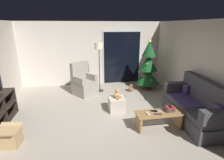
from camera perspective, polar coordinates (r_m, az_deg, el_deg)
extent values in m
plane|color=#9E9384|center=(4.58, -3.50, -13.13)|extent=(7.00, 7.00, 0.00)
cube|color=beige|center=(7.07, -6.60, 8.70)|extent=(5.72, 0.12, 2.50)
cube|color=beige|center=(5.22, 29.24, 3.31)|extent=(0.12, 6.00, 2.50)
cube|color=silver|center=(7.20, 3.29, 7.73)|extent=(1.60, 0.02, 2.20)
cube|color=black|center=(7.19, 3.32, 7.32)|extent=(1.50, 0.02, 2.10)
cube|color=#3D3D42|center=(4.88, 24.94, -10.58)|extent=(0.89, 1.95, 0.34)
cube|color=#3D3D42|center=(4.31, 29.29, -11.45)|extent=(0.72, 0.65, 0.14)
cube|color=#3D3D42|center=(4.77, 25.11, -8.06)|extent=(0.72, 0.65, 0.14)
cube|color=#3D3D42|center=(5.25, 21.73, -5.24)|extent=(0.72, 0.65, 0.14)
cube|color=#3D3D42|center=(4.80, 28.97, -3.65)|extent=(0.33, 1.91, 0.60)
cube|color=#3D3D42|center=(4.06, 31.97, -10.38)|extent=(0.77, 0.25, 0.28)
cube|color=#3D3D42|center=(5.40, 20.98, -2.16)|extent=(0.77, 0.25, 0.28)
cube|color=#47386B|center=(4.92, 23.57, -6.05)|extent=(0.66, 0.94, 0.02)
cube|color=#47386B|center=(4.27, 32.32, -9.09)|extent=(0.14, 0.33, 0.28)
cube|color=#47386B|center=(5.33, 23.32, -2.69)|extent=(0.14, 0.33, 0.28)
cube|color=#9E7547|center=(4.08, 16.49, -11.71)|extent=(1.10, 0.05, 0.04)
cube|color=#9E7547|center=(4.15, 15.96, -11.14)|extent=(1.10, 0.05, 0.04)
cube|color=#9E7547|center=(4.22, 15.44, -10.59)|extent=(1.10, 0.05, 0.04)
cube|color=#9E7547|center=(4.29, 14.94, -10.06)|extent=(1.10, 0.05, 0.04)
cube|color=#9E7547|center=(4.36, 14.46, -9.54)|extent=(1.10, 0.05, 0.04)
cube|color=#9E7547|center=(4.15, 8.88, -13.90)|extent=(0.05, 0.36, 0.37)
cube|color=#9E7547|center=(4.54, 20.96, -12.02)|extent=(0.05, 0.36, 0.37)
cube|color=#ADADB2|center=(4.24, 15.34, -10.01)|extent=(0.16, 0.12, 0.02)
cube|color=silver|center=(4.08, 11.82, -10.91)|extent=(0.07, 0.16, 0.02)
cube|color=black|center=(4.23, 13.80, -9.95)|extent=(0.16, 0.08, 0.02)
cube|color=#333338|center=(4.12, 15.10, -10.87)|extent=(0.16, 0.07, 0.02)
cube|color=#4C4C51|center=(4.34, 18.63, -9.50)|extent=(0.21, 0.19, 0.04)
cube|color=#4C4C51|center=(4.32, 18.65, -9.01)|extent=(0.23, 0.18, 0.04)
cube|color=#A32D28|center=(4.30, 18.72, -8.67)|extent=(0.20, 0.20, 0.03)
cube|color=black|center=(4.31, 18.84, -8.37)|extent=(0.10, 0.15, 0.01)
cylinder|color=#4C1E19|center=(6.79, 11.48, -2.41)|extent=(0.36, 0.36, 0.10)
cylinder|color=brown|center=(6.75, 11.54, -1.53)|extent=(0.08, 0.08, 0.12)
cone|color=#14471E|center=(6.65, 11.72, 1.29)|extent=(0.87, 0.87, 0.57)
cone|color=#14471E|center=(6.52, 12.01, 5.69)|extent=(0.69, 0.69, 0.57)
cone|color=#14471E|center=(6.44, 12.31, 10.23)|extent=(0.51, 0.51, 0.57)
sphere|color=#B233A5|center=(6.44, 13.66, 9.67)|extent=(0.06, 0.06, 0.06)
sphere|color=red|center=(6.30, 10.46, 1.32)|extent=(0.06, 0.06, 0.06)
sphere|color=#B233A5|center=(6.35, 13.37, 9.56)|extent=(0.06, 0.06, 0.06)
sphere|color=#B233A5|center=(6.62, 8.95, 3.39)|extent=(0.06, 0.06, 0.06)
sphere|color=#B233A5|center=(6.54, 10.28, 7.62)|extent=(0.06, 0.06, 0.06)
sphere|color=white|center=(6.50, 8.91, 2.68)|extent=(0.06, 0.06, 0.06)
sphere|color=#B233A5|center=(6.30, 12.72, -0.10)|extent=(0.06, 0.06, 0.06)
sphere|color=#1E8C33|center=(6.27, 11.34, 3.49)|extent=(0.06, 0.06, 0.06)
sphere|color=#B233A5|center=(6.62, 11.07, 8.38)|extent=(0.06, 0.06, 0.06)
sphere|color=gold|center=(6.27, 11.68, 5.32)|extent=(0.06, 0.06, 0.06)
cone|color=#EAD14C|center=(6.41, 12.48, 12.84)|extent=(0.14, 0.14, 0.12)
cube|color=gray|center=(6.15, -8.91, -3.37)|extent=(0.96, 0.96, 0.31)
cube|color=gray|center=(6.07, -9.02, -1.21)|extent=(0.96, 0.96, 0.18)
cube|color=gray|center=(6.15, -10.81, 2.95)|extent=(0.63, 0.55, 0.64)
cube|color=gray|center=(6.16, -6.99, 1.13)|extent=(0.47, 0.54, 0.22)
cube|color=gray|center=(5.83, -11.10, -0.06)|extent=(0.47, 0.54, 0.22)
cylinder|color=#2D2D30|center=(6.46, -4.02, -3.50)|extent=(0.28, 0.28, 0.02)
cylinder|color=#2D2D30|center=(6.22, -4.18, 3.27)|extent=(0.03, 0.03, 1.55)
cylinder|color=beige|center=(6.06, -4.37, 11.31)|extent=(0.32, 0.32, 0.22)
cube|color=black|center=(5.19, -33.13, -12.08)|extent=(0.40, 1.40, 0.04)
cube|color=black|center=(5.62, -31.14, -5.72)|extent=(0.40, 0.04, 0.71)
cube|color=beige|center=(4.95, 1.60, -8.08)|extent=(0.44, 0.44, 0.39)
cylinder|color=tan|center=(4.85, 2.55, -5.68)|extent=(0.12, 0.13, 0.06)
cylinder|color=tan|center=(4.78, 1.78, -6.04)|extent=(0.12, 0.13, 0.06)
sphere|color=tan|center=(4.83, 1.63, -4.93)|extent=(0.15, 0.15, 0.15)
sphere|color=tan|center=(4.78, 1.65, -3.62)|extent=(0.11, 0.11, 0.11)
sphere|color=tan|center=(4.75, 2.10, -3.87)|extent=(0.04, 0.04, 0.04)
sphere|color=tan|center=(4.79, 1.95, -2.97)|extent=(0.04, 0.04, 0.04)
sphere|color=tan|center=(4.74, 1.35, -3.21)|extent=(0.04, 0.04, 0.04)
sphere|color=tan|center=(4.86, 2.36, -4.64)|extent=(0.06, 0.06, 0.06)
sphere|color=tan|center=(4.76, 1.26, -5.13)|extent=(0.06, 0.06, 0.06)
cylinder|color=brown|center=(6.44, 5.62, -3.43)|extent=(0.08, 0.12, 0.06)
cylinder|color=brown|center=(6.48, 6.44, -3.33)|extent=(0.08, 0.12, 0.06)
sphere|color=brown|center=(6.38, 6.26, -2.99)|extent=(0.15, 0.15, 0.15)
sphere|color=brown|center=(6.34, 6.30, -1.99)|extent=(0.11, 0.11, 0.11)
sphere|color=#A37A51|center=(6.39, 6.12, -1.93)|extent=(0.04, 0.04, 0.04)
sphere|color=brown|center=(6.31, 6.00, -1.63)|extent=(0.04, 0.04, 0.04)
sphere|color=brown|center=(6.34, 6.63, -1.56)|extent=(0.04, 0.04, 0.04)
sphere|color=brown|center=(6.37, 5.61, -2.92)|extent=(0.06, 0.06, 0.06)
sphere|color=brown|center=(6.42, 6.78, -2.78)|extent=(0.06, 0.06, 0.06)
cube|color=tan|center=(4.22, -31.37, -16.17)|extent=(0.51, 0.38, 0.35)
cube|color=tan|center=(4.27, -30.49, -12.54)|extent=(0.46, 0.16, 0.06)
cube|color=tan|center=(3.98, -33.25, -15.27)|extent=(0.46, 0.16, 0.06)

